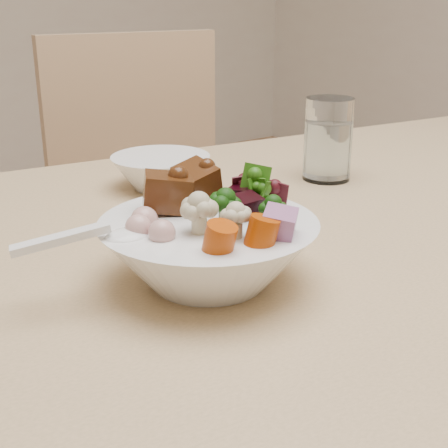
{
  "coord_description": "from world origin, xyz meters",
  "views": [
    {
      "loc": [
        -0.7,
        -0.58,
        1.04
      ],
      "look_at": [
        -0.33,
        -0.1,
        0.81
      ],
      "focal_mm": 50.0,
      "sensor_mm": 36.0,
      "label": 1
    }
  ],
  "objects_px": {
    "water_glass": "(328,143)",
    "side_bowl": "(161,172)",
    "chair_far": "(158,218)",
    "food_bowl": "(209,246)",
    "dining_table": "(409,244)"
  },
  "relations": [
    {
      "from": "water_glass",
      "to": "food_bowl",
      "type": "bearing_deg",
      "value": -152.72
    },
    {
      "from": "chair_far",
      "to": "water_glass",
      "type": "xyz_separation_m",
      "value": [
        0.02,
        -0.52,
        0.27
      ]
    },
    {
      "from": "water_glass",
      "to": "side_bowl",
      "type": "distance_m",
      "value": 0.28
    },
    {
      "from": "chair_far",
      "to": "water_glass",
      "type": "distance_m",
      "value": 0.58
    },
    {
      "from": "dining_table",
      "to": "side_bowl",
      "type": "relative_size",
      "value": 11.0
    },
    {
      "from": "water_glass",
      "to": "side_bowl",
      "type": "height_order",
      "value": "water_glass"
    },
    {
      "from": "chair_far",
      "to": "food_bowl",
      "type": "height_order",
      "value": "chair_far"
    },
    {
      "from": "food_bowl",
      "to": "side_bowl",
      "type": "relative_size",
      "value": 1.48
    },
    {
      "from": "food_bowl",
      "to": "side_bowl",
      "type": "xyz_separation_m",
      "value": [
        0.14,
        0.32,
        -0.01
      ]
    },
    {
      "from": "dining_table",
      "to": "food_bowl",
      "type": "xyz_separation_m",
      "value": [
        -0.42,
        -0.05,
        0.12
      ]
    },
    {
      "from": "dining_table",
      "to": "side_bowl",
      "type": "bearing_deg",
      "value": 143.88
    },
    {
      "from": "chair_far",
      "to": "water_glass",
      "type": "relative_size",
      "value": 7.13
    },
    {
      "from": "dining_table",
      "to": "chair_far",
      "type": "relative_size",
      "value": 1.79
    },
    {
      "from": "dining_table",
      "to": "water_glass",
      "type": "bearing_deg",
      "value": 111.29
    },
    {
      "from": "chair_far",
      "to": "food_bowl",
      "type": "bearing_deg",
      "value": -110.25
    }
  ]
}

